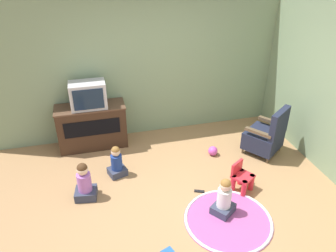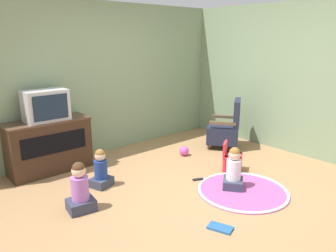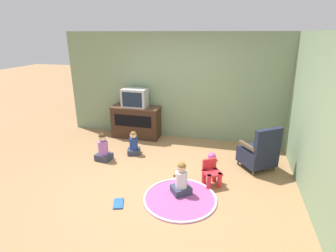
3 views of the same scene
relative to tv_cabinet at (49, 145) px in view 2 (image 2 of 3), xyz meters
The scene contains 14 objects.
ground_plane 2.19m from the tv_cabinet, 57.39° to the right, with size 30.00×30.00×0.00m, color #9E754C.
wall_back 1.26m from the tv_cabinet, 19.60° to the left, with size 5.43×0.12×2.51m.
wall_right 4.26m from the tv_cabinet, 32.16° to the right, with size 0.12×5.19×2.51m.
tv_cabinet is the anchor object (origin of this frame).
television 0.60m from the tv_cabinet, 90.00° to the right, with size 0.59×0.38×0.44m.
black_armchair 3.01m from the tv_cabinet, 19.25° to the right, with size 0.78×0.77×0.88m.
yellow_kid_chair 2.70m from the tv_cabinet, 41.08° to the right, with size 0.37×0.37×0.44m.
play_mat 2.84m from the tv_cabinet, 55.29° to the right, with size 1.17×1.17×0.04m.
child_watching_left 1.39m from the tv_cabinet, 98.27° to the right, with size 0.34×0.30×0.59m.
child_watching_center 2.68m from the tv_cabinet, 53.71° to the right, with size 0.38×0.37×0.57m.
child_watching_right 1.02m from the tv_cabinet, 72.63° to the right, with size 0.32×0.30×0.52m.
toy_ball 2.15m from the tv_cabinet, 23.06° to the right, with size 0.16×0.16×0.16m.
book 2.80m from the tv_cabinet, 75.09° to the right, with size 0.22×0.29×0.02m.
remote_control 2.23m from the tv_cabinet, 49.90° to the right, with size 0.16×0.10×0.02m.
Camera 2 is at (-2.84, -2.78, 1.92)m, focal length 35.00 mm.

